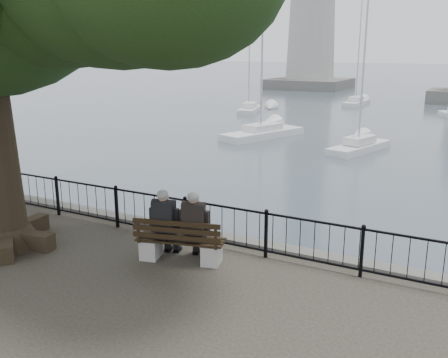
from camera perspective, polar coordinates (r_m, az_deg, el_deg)
The scene contains 9 objects.
harbor at distance 11.77m, azimuth 1.16°, elevation -9.40°, with size 260.00×260.00×1.20m.
railing at distance 10.96m, azimuth 0.00°, elevation -5.27°, with size 22.06×0.06×1.00m.
bench at distance 10.45m, azimuth -5.05°, elevation -7.64°, with size 1.92×1.00×0.97m.
person_left at distance 10.52m, azimuth -6.61°, elevation -5.38°, with size 0.57×0.83×1.54m.
person_right at distance 10.33m, azimuth -3.24°, elevation -5.69°, with size 0.57×0.83×1.54m.
sailboat_a at distance 31.05m, azimuth 4.45°, elevation 5.32°, with size 3.58×6.16×10.84m.
sailboat_b at distance 27.74m, azimuth 15.20°, elevation 3.79°, with size 2.54×4.95×10.66m.
sailboat_e at distance 44.14m, azimuth 2.98°, elevation 8.16°, with size 2.62×5.13×11.80m.
sailboat_h at distance 51.28m, azimuth 14.87°, elevation 8.60°, with size 1.56×5.02×12.28m.
Camera 1 is at (4.84, -6.60, 4.28)m, focal length 40.00 mm.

